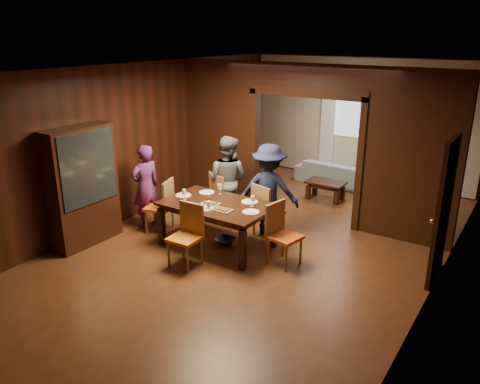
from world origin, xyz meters
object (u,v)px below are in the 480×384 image
Objects in this scene: chair_far_l at (226,198)px; chair_far_r at (269,210)px; person_grey at (227,180)px; dining_table at (217,225)px; chair_left at (159,205)px; person_navy at (269,190)px; chair_near at (185,237)px; person_purple at (146,187)px; coffee_table at (325,190)px; chair_right at (285,235)px; sofa at (337,173)px; hutch at (82,187)px.

chair_far_l and chair_far_r have the same top height.
person_grey reaches higher than chair_far_l.
chair_far_l is (-0.48, 0.92, 0.10)m from dining_table.
chair_left is at bearing 72.08° from chair_far_l.
dining_table is (-0.44, -0.93, -0.44)m from person_navy.
chair_far_r is at bearing 70.78° from chair_near.
person_navy is (2.01, 0.97, 0.04)m from person_purple.
chair_left is (-1.69, -1.00, -0.33)m from person_navy.
coffee_table is (2.14, 3.17, -0.57)m from person_purple.
chair_right is 1.53m from chair_near.
chair_near is (0.48, -1.77, 0.00)m from chair_far_l.
chair_near is (-0.44, -1.77, -0.33)m from person_navy.
chair_left is at bearing 11.92° from person_navy.
person_grey is 3.44m from sofa.
chair_far_r is at bearing 103.03° from person_navy.
sofa is at bearing 169.14° from person_purple.
chair_left is 0.48× the size of hutch.
chair_far_l is (-0.04, -0.01, -0.35)m from person_grey.
sofa is at bearing 83.61° from chair_near.
chair_near is at bearing 96.48° from person_grey.
chair_left is 1.00× the size of chair_near.
person_purple is 1.62m from dining_table.
person_navy is 0.82× the size of hutch.
person_grey is 1.94m from chair_right.
person_purple is at bearing 60.98° from chair_far_l.
chair_left is (-1.25, -0.07, 0.10)m from dining_table.
hutch is at bearing 21.91° from person_navy.
person_navy is 2.30m from coffee_table.
sofa is 3.43m from chair_far_l.
chair_far_r is at bearing 38.31° from hutch.
person_purple reaches higher than coffee_table.
hutch reaches higher than dining_table.
chair_far_r is (2.08, 0.86, -0.29)m from person_purple.
person_navy is at bearing 40.66° from hutch.
person_purple is 1.59× the size of chair_right.
dining_table is at bearing 137.27° from chair_far_l.
chair_left is 2.49m from chair_right.
hutch reaches higher than person_purple.
chair_near is at bearing 124.92° from chair_far_l.
person_navy is 1.99m from chair_left.
chair_near is at bearing -98.14° from coffee_table.
chair_far_r reaches higher than dining_table.
sofa is 1.95× the size of chair_far_l.
person_navy is 0.98m from chair_far_l.
coffee_table is (0.13, 2.21, -0.62)m from person_navy.
chair_far_l is at bearing 78.98° from sofa.
person_purple is 1.49m from person_grey.
chair_left is at bearing 42.23° from chair_far_r.
sofa is at bearing 22.29° from chair_right.
person_grey is 1.02× the size of person_navy.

